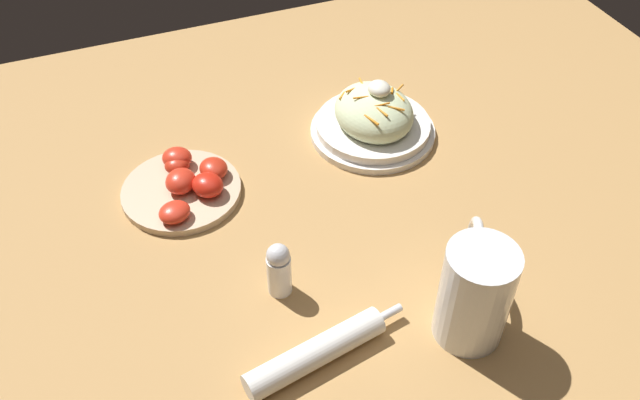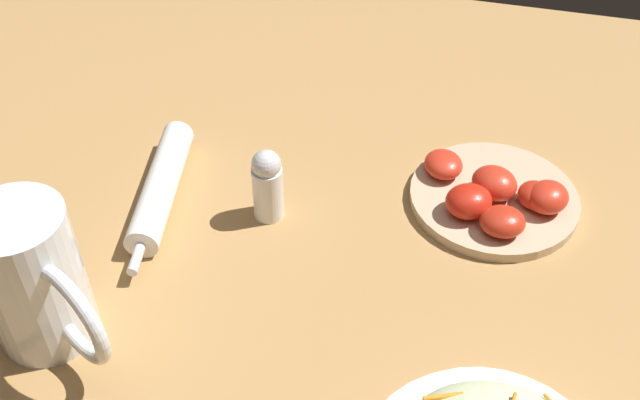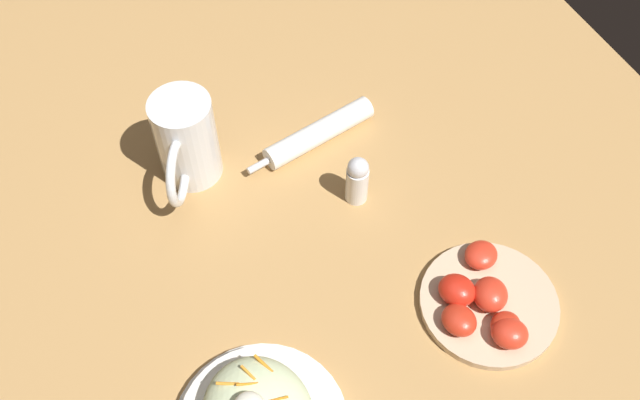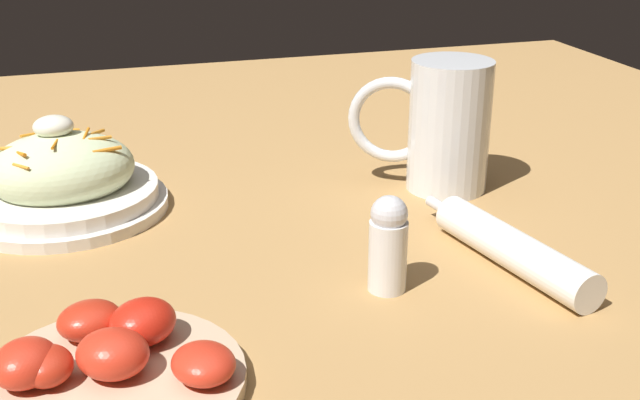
# 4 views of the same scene
# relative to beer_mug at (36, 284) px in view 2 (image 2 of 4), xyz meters

# --- Properties ---
(ground_plane) EXTENTS (1.43, 1.43, 0.00)m
(ground_plane) POSITION_rel_beer_mug_xyz_m (0.14, 0.03, -0.07)
(ground_plane) COLOR #B2844C
(beer_mug) EXTENTS (0.14, 0.10, 0.14)m
(beer_mug) POSITION_rel_beer_mug_xyz_m (0.00, 0.00, 0.00)
(beer_mug) COLOR white
(beer_mug) RESTS_ON ground_plane
(napkin_roll) EXTENTS (0.07, 0.22, 0.04)m
(napkin_roll) POSITION_rel_beer_mug_xyz_m (0.02, 0.20, -0.05)
(napkin_roll) COLOR white
(napkin_roll) RESTS_ON ground_plane
(tomato_plate) EXTENTS (0.18, 0.18, 0.04)m
(tomato_plate) POSITION_rel_beer_mug_xyz_m (0.38, 0.27, -0.05)
(tomato_plate) COLOR #D1B28E
(tomato_plate) RESTS_ON ground_plane
(salt_shaker) EXTENTS (0.03, 0.03, 0.08)m
(salt_shaker) POSITION_rel_beer_mug_xyz_m (0.15, 0.20, -0.02)
(salt_shaker) COLOR white
(salt_shaker) RESTS_ON ground_plane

